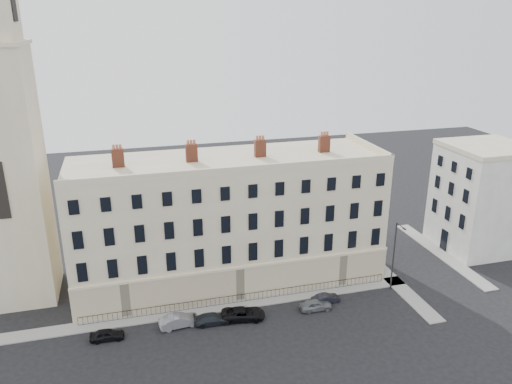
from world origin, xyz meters
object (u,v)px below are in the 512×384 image
car_c (212,319)px  car_f (326,299)px  car_d (243,314)px  car_a (107,335)px  car_b (179,321)px  streetlamp (394,253)px  car_e (316,305)px

car_c → car_f: bearing=-85.5°
car_d → car_c: bearing=99.3°
car_a → car_b: 7.24m
streetlamp → car_a: bearing=-176.1°
car_a → car_f: 23.71m
car_d → car_b: bearing=96.0°
car_d → car_e: (8.09, -0.38, -0.04)m
car_e → car_f: 1.95m
car_e → streetlamp: streetlamp is taller
car_c → car_e: car_e is taller
car_c → car_e: size_ratio=1.10×
car_b → car_e: size_ratio=1.16×
car_c → streetlamp: streetlamp is taller
car_b → streetlamp: size_ratio=0.49×
car_e → streetlamp: bearing=-79.2°
car_b → car_d: car_b is taller
car_a → streetlamp: 32.52m
car_c → car_d: size_ratio=0.85×
car_a → car_f: size_ratio=1.04×
car_f → streetlamp: bearing=-90.4°
car_e → streetlamp: size_ratio=0.42×
car_d → car_a: bearing=99.4°
car_e → streetlamp: 11.12m
car_d → car_f: bearing=-76.5°
car_b → car_e: 14.83m
car_a → car_d: size_ratio=0.72×
car_c → car_e: 11.41m
car_f → car_e: bearing=117.0°
car_c → car_d: car_d is taller
car_b → car_f: size_ratio=1.28×
car_a → car_d: car_d is taller
car_e → car_a: bearing=90.3°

